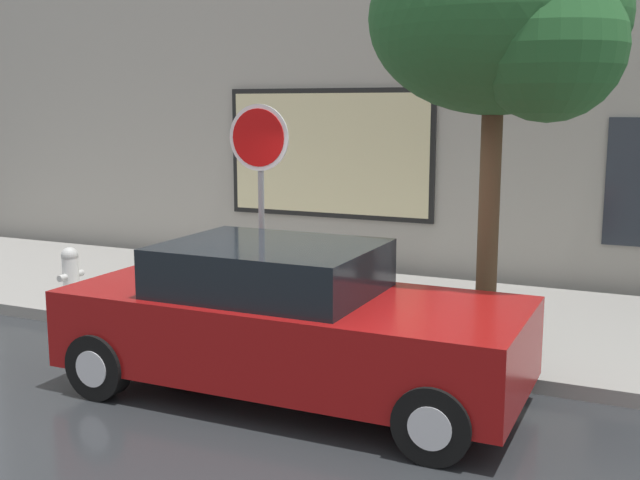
{
  "coord_description": "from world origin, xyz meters",
  "views": [
    {
      "loc": [
        2.96,
        -6.36,
        2.75
      ],
      "look_at": [
        -0.77,
        1.8,
        1.2
      ],
      "focal_mm": 43.56,
      "sensor_mm": 36.0,
      "label": 1
    }
  ],
  "objects_px": {
    "stop_sign": "(260,172)",
    "parked_car": "(288,322)",
    "street_tree": "(507,24)",
    "fire_hydrant": "(71,274)"
  },
  "relations": [
    {
      "from": "stop_sign",
      "to": "parked_car",
      "type": "bearing_deg",
      "value": -53.3
    },
    {
      "from": "stop_sign",
      "to": "street_tree",
      "type": "bearing_deg",
      "value": 3.79
    },
    {
      "from": "parked_car",
      "to": "fire_hydrant",
      "type": "height_order",
      "value": "parked_car"
    },
    {
      "from": "parked_car",
      "to": "fire_hydrant",
      "type": "distance_m",
      "value": 4.39
    },
    {
      "from": "parked_car",
      "to": "fire_hydrant",
      "type": "bearing_deg",
      "value": 158.99
    },
    {
      "from": "street_tree",
      "to": "stop_sign",
      "type": "bearing_deg",
      "value": -176.21
    },
    {
      "from": "parked_car",
      "to": "fire_hydrant",
      "type": "relative_size",
      "value": 6.01
    },
    {
      "from": "parked_car",
      "to": "street_tree",
      "type": "xyz_separation_m",
      "value": [
        1.62,
        1.65,
        2.83
      ]
    },
    {
      "from": "parked_car",
      "to": "stop_sign",
      "type": "xyz_separation_m",
      "value": [
        -1.1,
        1.47,
        1.28
      ]
    },
    {
      "from": "fire_hydrant",
      "to": "stop_sign",
      "type": "xyz_separation_m",
      "value": [
        2.99,
        -0.1,
        1.5
      ]
    }
  ]
}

